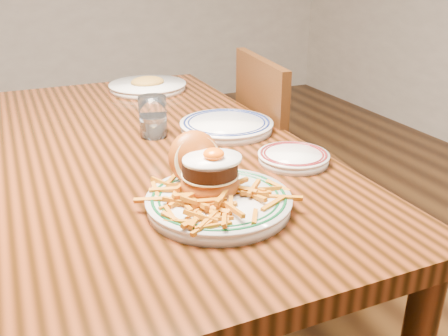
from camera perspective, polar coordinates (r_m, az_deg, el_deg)
name	(u,v)px	position (r m, az deg, el deg)	size (l,w,h in m)	color
table	(150,171)	(1.50, -8.50, -0.36)	(0.85, 1.60, 0.75)	black
chair_right	(289,172)	(1.89, 7.39, -0.43)	(0.48, 0.48, 0.93)	#41230D
main_plate	(215,189)	(1.07, -1.08, -2.40)	(0.31, 0.33, 0.15)	silver
side_plate	(293,157)	(1.32, 7.95, 1.28)	(0.19, 0.19, 0.03)	silver
rear_plate	(227,125)	(1.55, 0.29, 4.93)	(0.29, 0.29, 0.03)	silver
water_glass	(153,119)	(1.50, -8.10, 5.56)	(0.08, 0.08, 0.12)	white
far_plate	(148,86)	(2.05, -8.71, 9.26)	(0.31, 0.31, 0.06)	silver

